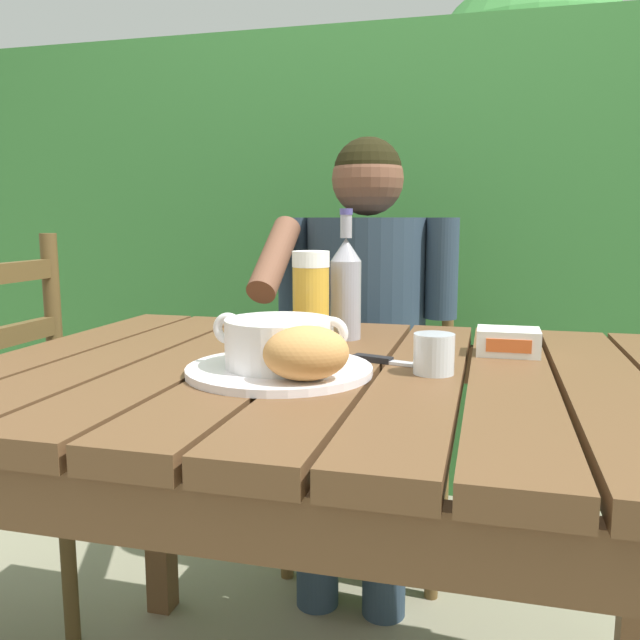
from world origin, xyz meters
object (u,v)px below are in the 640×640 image
person_eating (362,327)px  soup_bowl (279,341)px  butter_tub (508,342)px  beer_glass (311,297)px  serving_plate (279,370)px  bread_roll (306,353)px  beer_bottle (346,286)px  chair_near_diner (375,399)px  table_knife (390,361)px  water_glass_small (434,354)px

person_eating → soup_bowl: (0.02, -0.76, 0.10)m
butter_tub → beer_glass: bearing=177.8°
serving_plate → soup_bowl: size_ratio=1.33×
bread_roll → beer_bottle: (-0.03, 0.39, 0.05)m
serving_plate → beer_bottle: bearing=83.8°
serving_plate → beer_glass: size_ratio=1.63×
bread_roll → butter_tub: size_ratio=1.39×
chair_near_diner → beer_bottle: bearing=-85.8°
soup_bowl → bread_roll: bearing=-49.4°
bread_roll → butter_tub: 0.42m
bread_roll → table_knife: bearing=64.5°
serving_plate → butter_tub: 0.42m
serving_plate → butter_tub: butter_tub is taller
person_eating → serving_plate: 0.76m
bread_roll → beer_glass: bearing=104.3°
beer_glass → table_knife: (0.17, -0.14, -0.08)m
soup_bowl → beer_bottle: size_ratio=0.85×
soup_bowl → bread_roll: 0.10m
person_eating → beer_bottle: 0.47m
chair_near_diner → table_knife: size_ratio=5.87×
person_eating → butter_tub: person_eating is taller
chair_near_diner → water_glass_small: bearing=-74.9°
person_eating → beer_glass: person_eating is taller
water_glass_small → table_knife: bearing=145.5°
chair_near_diner → bread_roll: bearing=-85.7°
bread_roll → beer_bottle: 0.40m
serving_plate → bread_roll: bearing=-49.4°
table_knife → beer_glass: bearing=140.8°
beer_bottle → chair_near_diner: bearing=94.2°
bread_roll → water_glass_small: bearing=39.2°
soup_bowl → butter_tub: bearing=34.8°
water_glass_small → beer_glass: bearing=142.2°
serving_plate → butter_tub: bearing=34.8°
bread_roll → water_glass_small: size_ratio=2.37×
person_eating → beer_glass: size_ratio=6.90×
butter_tub → table_knife: bearing=-146.3°
chair_near_diner → butter_tub: (0.36, -0.72, 0.32)m
bread_roll → table_knife: (0.09, 0.19, -0.05)m
beer_bottle → table_knife: (0.12, -0.20, -0.10)m
table_knife → serving_plate: bearing=-143.9°
chair_near_diner → soup_bowl: chair_near_diner is taller
water_glass_small → butter_tub: water_glass_small is taller
soup_bowl → chair_near_diner: bearing=90.8°
chair_near_diner → butter_tub: 0.86m
beer_glass → water_glass_small: bearing=-37.8°
beer_glass → serving_plate: bearing=-85.7°
bread_roll → water_glass_small: 0.21m
beer_bottle → water_glass_small: beer_bottle is taller
beer_bottle → bread_roll: bearing=-85.7°
chair_near_diner → water_glass_small: size_ratio=15.04×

